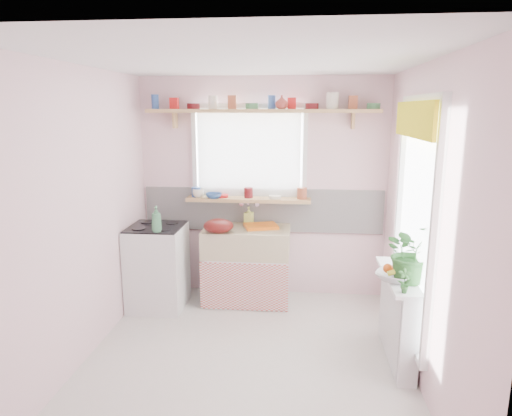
# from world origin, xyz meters

# --- Properties ---
(room) EXTENTS (3.20, 3.20, 3.20)m
(room) POSITION_xyz_m (0.66, 0.86, 1.37)
(room) COLOR silver
(room) RESTS_ON ground
(sink_unit) EXTENTS (0.95, 0.65, 1.11)m
(sink_unit) POSITION_xyz_m (-0.15, 1.29, 0.43)
(sink_unit) COLOR white
(sink_unit) RESTS_ON ground
(cooker) EXTENTS (0.58, 0.58, 0.93)m
(cooker) POSITION_xyz_m (-1.10, 1.05, 0.46)
(cooker) COLOR white
(cooker) RESTS_ON ground
(radiator_ledge) EXTENTS (0.22, 0.95, 0.78)m
(radiator_ledge) POSITION_xyz_m (1.30, 0.20, 0.40)
(radiator_ledge) COLOR white
(radiator_ledge) RESTS_ON ground
(windowsill) EXTENTS (1.40, 0.22, 0.04)m
(windowsill) POSITION_xyz_m (-0.15, 1.48, 1.14)
(windowsill) COLOR tan
(windowsill) RESTS_ON room
(pine_shelf) EXTENTS (2.52, 0.24, 0.04)m
(pine_shelf) POSITION_xyz_m (0.00, 1.47, 2.12)
(pine_shelf) COLOR tan
(pine_shelf) RESTS_ON room
(shelf_crockery) EXTENTS (2.47, 0.11, 0.12)m
(shelf_crockery) POSITION_xyz_m (-0.04, 1.47, 2.19)
(shelf_crockery) COLOR #3359A5
(shelf_crockery) RESTS_ON pine_shelf
(sill_crockery) EXTENTS (1.35, 0.11, 0.12)m
(sill_crockery) POSITION_xyz_m (-0.15, 1.48, 1.22)
(sill_crockery) COLOR #3359A5
(sill_crockery) RESTS_ON windowsill
(dish_tray) EXTENTS (0.41, 0.36, 0.04)m
(dish_tray) POSITION_xyz_m (0.01, 1.34, 0.87)
(dish_tray) COLOR orange
(dish_tray) RESTS_ON sink_unit
(colander) EXTENTS (0.35, 0.35, 0.14)m
(colander) POSITION_xyz_m (-0.43, 1.10, 0.92)
(colander) COLOR #54100E
(colander) RESTS_ON sink_unit
(jade_plant) EXTENTS (0.54, 0.51, 0.49)m
(jade_plant) POSITION_xyz_m (1.33, 0.05, 1.02)
(jade_plant) COLOR #295F26
(jade_plant) RESTS_ON radiator_ledge
(fruit_bowl) EXTENTS (0.39, 0.39, 0.07)m
(fruit_bowl) POSITION_xyz_m (1.21, 0.06, 0.81)
(fruit_bowl) COLOR silver
(fruit_bowl) RESTS_ON radiator_ledge
(herb_pot) EXTENTS (0.10, 0.07, 0.19)m
(herb_pot) POSITION_xyz_m (1.23, -0.20, 0.87)
(herb_pot) COLOR #285A24
(herb_pot) RESTS_ON radiator_ledge
(soap_bottle_sink) EXTENTS (0.11, 0.11, 0.20)m
(soap_bottle_sink) POSITION_xyz_m (-0.15, 1.50, 0.95)
(soap_bottle_sink) COLOR #D6E465
(soap_bottle_sink) RESTS_ON sink_unit
(sill_cup) EXTENTS (0.14, 0.14, 0.10)m
(sill_cup) POSITION_xyz_m (-0.72, 1.44, 1.21)
(sill_cup) COLOR white
(sill_cup) RESTS_ON windowsill
(sill_bowl) EXTENTS (0.21, 0.21, 0.06)m
(sill_bowl) POSITION_xyz_m (-0.54, 1.42, 1.19)
(sill_bowl) COLOR #305C9C
(sill_bowl) RESTS_ON windowsill
(shelf_vase) EXTENTS (0.15, 0.15, 0.14)m
(shelf_vase) POSITION_xyz_m (0.22, 1.41, 2.21)
(shelf_vase) COLOR #99382F
(shelf_vase) RESTS_ON pine_shelf
(cooker_bottle) EXTENTS (0.11, 0.11, 0.27)m
(cooker_bottle) POSITION_xyz_m (-1.02, 0.83, 1.05)
(cooker_bottle) COLOR #418356
(cooker_bottle) RESTS_ON cooker
(fruit) EXTENTS (0.20, 0.14, 0.10)m
(fruit) POSITION_xyz_m (1.22, 0.06, 0.87)
(fruit) COLOR orange
(fruit) RESTS_ON fruit_bowl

